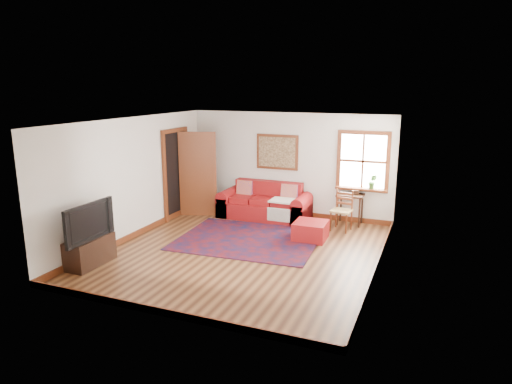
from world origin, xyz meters
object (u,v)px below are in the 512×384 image
at_px(media_cabinet, 90,251).
at_px(side_table, 350,199).
at_px(red_leather_sofa, 265,206).
at_px(red_ottoman, 310,231).
at_px(ladder_back_chair, 342,209).

bearing_deg(media_cabinet, side_table, 47.42).
bearing_deg(side_table, media_cabinet, -132.58).
xyz_separation_m(red_leather_sofa, red_ottoman, (1.45, -1.16, -0.09)).
distance_m(red_ottoman, side_table, 1.52).
bearing_deg(side_table, red_ottoman, -112.01).
height_order(red_ottoman, ladder_back_chair, ladder_back_chair).
bearing_deg(ladder_back_chair, media_cabinet, -135.48).
xyz_separation_m(red_leather_sofa, media_cabinet, (-1.82, -3.95, -0.03)).
relative_size(red_ottoman, side_table, 0.92).
xyz_separation_m(side_table, media_cabinet, (-3.82, -4.16, -0.34)).
bearing_deg(red_leather_sofa, side_table, 5.82).
bearing_deg(red_ottoman, ladder_back_chair, 60.38).
relative_size(red_leather_sofa, side_table, 3.05).
height_order(side_table, ladder_back_chair, ladder_back_chair).
bearing_deg(media_cabinet, ladder_back_chair, 44.52).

